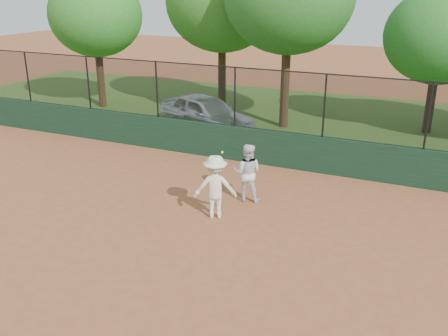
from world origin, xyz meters
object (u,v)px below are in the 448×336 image
at_px(tree_0, 95,15).
at_px(tree_3, 440,37).
at_px(tree_1, 222,2).
at_px(parked_car, 206,114).
at_px(player_main, 215,187).
at_px(player_second, 247,172).

distance_m(tree_0, tree_3, 14.93).
bearing_deg(tree_1, parked_car, -75.61).
xyz_separation_m(player_main, tree_0, (-10.23, 8.85, 3.45)).
height_order(player_second, tree_3, tree_3).
relative_size(player_second, tree_1, 0.23).
relative_size(tree_0, tree_1, 0.88).
xyz_separation_m(player_second, player_main, (-0.36, -1.33, 0.02)).
xyz_separation_m(player_main, tree_3, (4.60, 10.50, 2.95)).
relative_size(player_main, tree_3, 0.34).
distance_m(tree_0, tree_1, 5.94).
height_order(tree_1, tree_3, tree_1).
relative_size(parked_car, player_second, 2.69).
height_order(player_second, player_main, player_main).
height_order(parked_car, player_main, player_main).
relative_size(tree_0, tree_3, 1.10).
bearing_deg(tree_3, parked_car, -156.65).
distance_m(player_second, tree_3, 10.54).
bearing_deg(player_second, tree_0, -48.16).
relative_size(player_second, player_main, 0.87).
bearing_deg(tree_0, player_main, -40.87).
distance_m(player_main, tree_0, 13.96).
relative_size(player_second, tree_0, 0.27).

